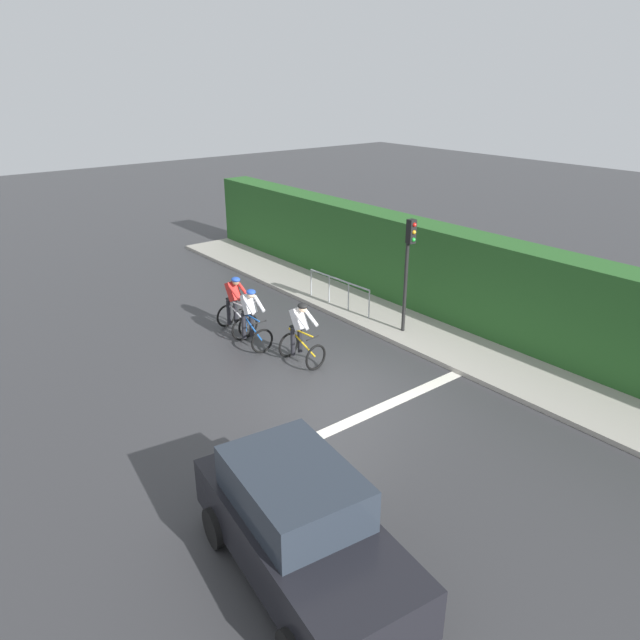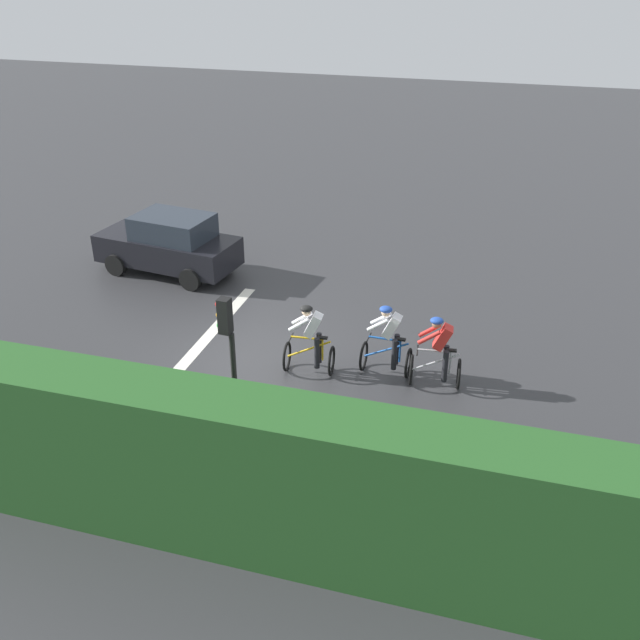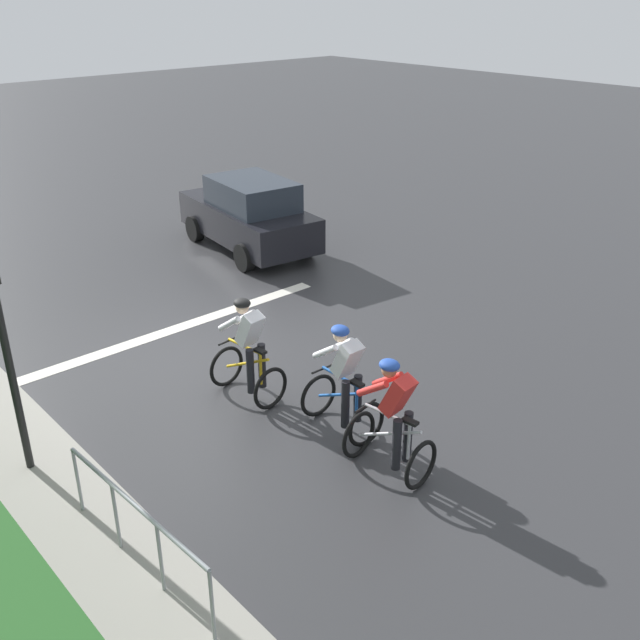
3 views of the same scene
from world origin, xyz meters
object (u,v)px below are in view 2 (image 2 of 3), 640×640
at_px(cyclist_second, 388,342).
at_px(cyclist_mid, 311,341).
at_px(car_black, 169,244).
at_px(cyclist_lead, 438,354).
at_px(traffic_light_near_crossing, 230,357).
at_px(pedestrian_railing_kerbside, 380,446).

xyz_separation_m(cyclist_second, cyclist_mid, (0.44, -1.66, 0.00)).
height_order(cyclist_mid, car_black, car_black).
bearing_deg(cyclist_lead, traffic_light_near_crossing, -42.01).
distance_m(traffic_light_near_crossing, pedestrian_railing_kerbside, 3.05).
xyz_separation_m(car_black, pedestrian_railing_kerbside, (7.33, 7.79, -0.12)).
xyz_separation_m(traffic_light_near_crossing, pedestrian_railing_kerbside, (-0.18, 2.67, -1.47)).
distance_m(cyclist_second, cyclist_mid, 1.72).
height_order(cyclist_lead, car_black, car_black).
xyz_separation_m(cyclist_mid, traffic_light_near_crossing, (3.34, -0.44, 1.43)).
relative_size(traffic_light_near_crossing, pedestrian_railing_kerbside, 1.24).
relative_size(cyclist_second, car_black, 0.39).
bearing_deg(cyclist_lead, cyclist_second, -100.30).
bearing_deg(pedestrian_railing_kerbside, car_black, -133.24).
bearing_deg(pedestrian_railing_kerbside, cyclist_lead, 170.78).
relative_size(cyclist_second, traffic_light_near_crossing, 0.50).
bearing_deg(car_black, cyclist_mid, 53.10).
xyz_separation_m(cyclist_second, traffic_light_near_crossing, (3.78, -2.09, 1.43)).
distance_m(cyclist_second, traffic_light_near_crossing, 4.55).
bearing_deg(traffic_light_near_crossing, pedestrian_railing_kerbside, 93.95).
distance_m(car_black, traffic_light_near_crossing, 9.19).
height_order(cyclist_second, traffic_light_near_crossing, traffic_light_near_crossing).
bearing_deg(pedestrian_railing_kerbside, traffic_light_near_crossing, -86.05).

